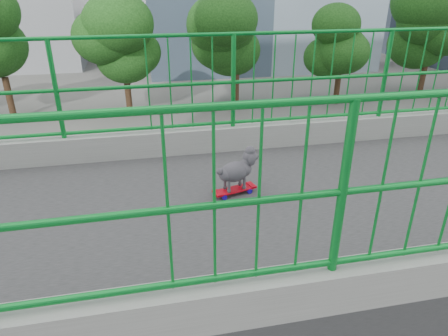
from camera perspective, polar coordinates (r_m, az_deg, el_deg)
road at (r=18.82m, az=-0.91°, el=-3.35°), size 18.00×90.00×0.02m
footbridge at (r=5.84m, az=25.01°, el=-17.63°), size 3.00×24.00×7.00m
street_trees at (r=29.88m, az=-3.84°, el=16.85°), size 5.30×60.40×7.26m
skateboard at (r=4.05m, az=1.49°, el=-3.14°), size 0.24×0.46×0.06m
poodle at (r=3.96m, az=1.84°, el=-0.22°), size 0.27×0.45×0.39m
car_0 at (r=12.58m, az=-20.82°, el=-17.41°), size 1.88×4.68×1.59m
car_1 at (r=15.58m, az=6.22°, el=-7.28°), size 1.41×4.04×1.33m
car_2 at (r=21.97m, az=25.65°, el=0.25°), size 2.18×4.73×1.32m
car_3 at (r=20.99m, az=-21.71°, el=-0.10°), size 1.88×4.62×1.34m
car_4 at (r=27.72m, az=20.82°, el=6.04°), size 1.63×4.04×1.38m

